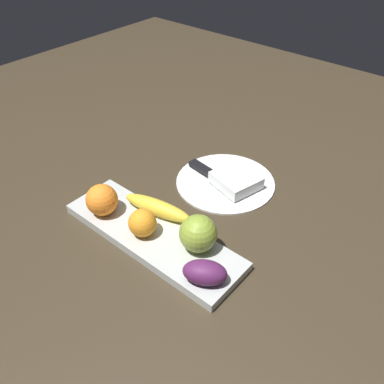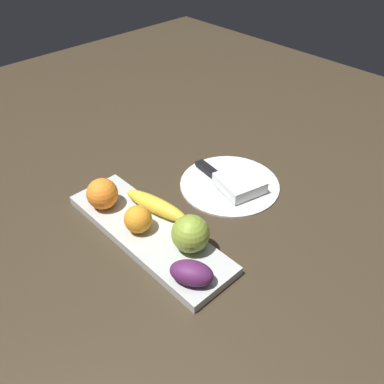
% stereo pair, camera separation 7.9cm
% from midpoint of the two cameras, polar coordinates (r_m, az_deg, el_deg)
% --- Properties ---
extents(ground_plane, '(2.40, 2.40, 0.00)m').
position_cam_midpoint_polar(ground_plane, '(0.91, -6.40, -6.68)').
color(ground_plane, '#382E1F').
extents(fruit_tray, '(0.43, 0.13, 0.02)m').
position_cam_midpoint_polar(fruit_tray, '(0.91, -8.04, -6.15)').
color(fruit_tray, '#B5BAB7').
rests_on(fruit_tray, ground_plane).
extents(apple, '(0.08, 0.08, 0.08)m').
position_cam_midpoint_polar(apple, '(0.83, -1.86, -5.92)').
color(apple, olive).
rests_on(apple, fruit_tray).
extents(banana, '(0.18, 0.07, 0.04)m').
position_cam_midpoint_polar(banana, '(0.93, -7.28, -2.29)').
color(banana, yellow).
rests_on(banana, fruit_tray).
extents(orange_near_apple, '(0.07, 0.07, 0.07)m').
position_cam_midpoint_polar(orange_near_apple, '(0.95, -14.83, -1.14)').
color(orange_near_apple, orange).
rests_on(orange_near_apple, fruit_tray).
extents(orange_near_banana, '(0.06, 0.06, 0.06)m').
position_cam_midpoint_polar(orange_near_banana, '(0.88, -9.51, -4.38)').
color(orange_near_banana, orange).
rests_on(orange_near_banana, fruit_tray).
extents(grape_bunch, '(0.10, 0.09, 0.05)m').
position_cam_midpoint_polar(grape_bunch, '(0.78, -1.13, -11.29)').
color(grape_bunch, '#531F4F').
rests_on(grape_bunch, fruit_tray).
extents(dinner_plate, '(0.25, 0.25, 0.01)m').
position_cam_midpoint_polar(dinner_plate, '(1.06, 2.56, 1.44)').
color(dinner_plate, white).
rests_on(dinner_plate, ground_plane).
extents(folded_napkin, '(0.13, 0.12, 0.03)m').
position_cam_midpoint_polar(folded_napkin, '(1.03, 3.98, 1.61)').
color(folded_napkin, white).
rests_on(folded_napkin, dinner_plate).
extents(knife, '(0.18, 0.05, 0.01)m').
position_cam_midpoint_polar(knife, '(1.07, 0.03, 2.76)').
color(knife, silver).
rests_on(knife, dinner_plate).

